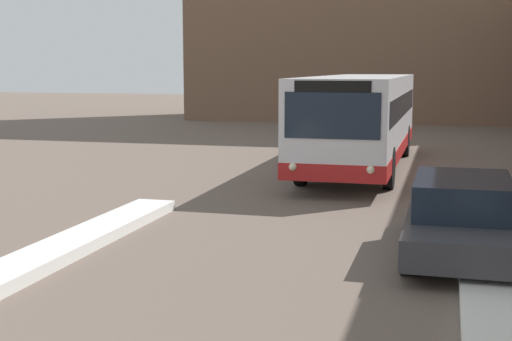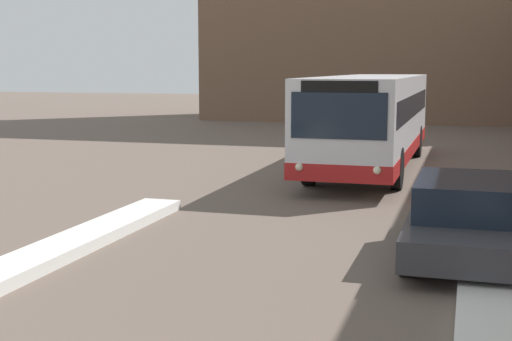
{
  "view_description": "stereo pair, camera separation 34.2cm",
  "coord_description": "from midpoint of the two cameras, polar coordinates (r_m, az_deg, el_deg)",
  "views": [
    {
      "loc": [
        2.89,
        -3.04,
        3.28
      ],
      "look_at": [
        -0.21,
        8.48,
        1.55
      ],
      "focal_mm": 50.0,
      "sensor_mm": 36.0,
      "label": 1
    },
    {
      "loc": [
        3.22,
        -2.95,
        3.28
      ],
      "look_at": [
        -0.21,
        8.48,
        1.55
      ],
      "focal_mm": 50.0,
      "sensor_mm": 36.0,
      "label": 2
    }
  ],
  "objects": [
    {
      "name": "parked_car_front",
      "position": [
        13.0,
        17.04,
        -3.59
      ],
      "size": [
        1.91,
        4.68,
        1.37
      ],
      "color": "#38383D",
      "rests_on": "ground_plane"
    },
    {
      "name": "city_bus",
      "position": [
        23.32,
        9.64,
        4.17
      ],
      "size": [
        2.7,
        12.2,
        3.0
      ],
      "color": "silver",
      "rests_on": "ground_plane"
    }
  ]
}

